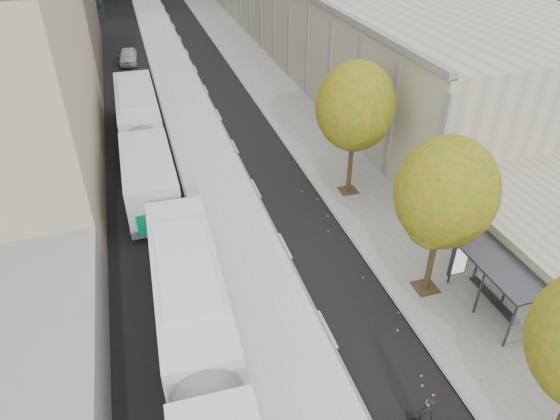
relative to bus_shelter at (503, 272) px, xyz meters
name	(u,v)px	position (x,y,z in m)	size (l,w,h in m)	color
bus_platform	(193,122)	(-9.56, 24.04, -2.11)	(4.25, 150.00, 0.15)	#B5B5B5
sidewalk	(290,110)	(-1.56, 24.04, -2.15)	(4.75, 150.00, 0.08)	slate
bus_shelter	(503,272)	(0.00, 0.00, 0.00)	(1.90, 4.40, 2.53)	#383A3F
tree_c	(446,193)	(-2.09, 2.04, 3.06)	(4.20, 4.20, 7.28)	#312716
tree_d	(355,107)	(-2.09, 11.04, 3.28)	(4.40, 4.40, 7.60)	#312716
bus_near	(203,370)	(-12.84, -0.90, -0.51)	(3.16, 18.44, 3.06)	silver
bus_far	(142,137)	(-13.55, 18.73, -0.47)	(2.82, 18.88, 3.15)	silver
distant_car	(128,56)	(-13.59, 40.81, -1.47)	(1.69, 4.19, 1.43)	silver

